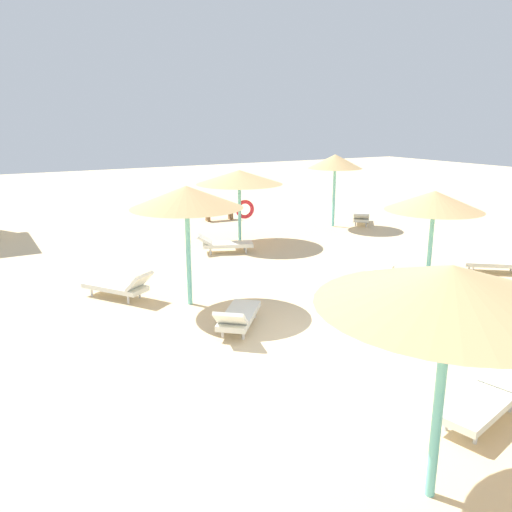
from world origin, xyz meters
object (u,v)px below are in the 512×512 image
object	(u,v)px
parasol_2	(451,287)
lounger_3	(361,217)
lounger_5	(485,399)
bench_0	(219,213)
parasol_4	(434,201)
lounger_4	(364,283)
lounger_7	(238,316)
lounger_0	(119,286)
parasol_3	(335,162)
parasol_1	(239,178)
lounger_6	(498,262)
parasol_0	(187,197)
lounger_1	(224,244)

from	to	relation	value
parasol_2	lounger_3	size ratio (longest dim) A/B	1.59
lounger_5	bench_0	distance (m)	16.70
parasol_4	bench_0	world-z (taller)	parasol_4
lounger_4	lounger_7	world-z (taller)	lounger_7
lounger_0	bench_0	distance (m)	10.61
parasol_3	lounger_5	distance (m)	14.74
parasol_4	lounger_0	world-z (taller)	parasol_4
parasol_1	lounger_6	xyz separation A→B (m)	(4.85, -7.22, -2.07)
parasol_0	bench_0	size ratio (longest dim) A/B	1.91
lounger_6	parasol_2	bearing A→B (deg)	-148.16
lounger_3	bench_0	xyz separation A→B (m)	(-4.92, 3.92, 0.04)
parasol_1	lounger_3	xyz separation A→B (m)	(6.15, 0.37, -2.08)
parasol_1	lounger_1	distance (m)	2.61
parasol_0	lounger_0	world-z (taller)	parasol_0
lounger_3	parasol_3	bearing A→B (deg)	167.32
lounger_3	bench_0	bearing A→B (deg)	141.47
lounger_4	lounger_7	size ratio (longest dim) A/B	1.08
parasol_0	bench_0	world-z (taller)	parasol_0
parasol_1	lounger_4	size ratio (longest dim) A/B	1.57
parasol_1	lounger_6	world-z (taller)	parasol_1
parasol_3	parasol_4	bearing A→B (deg)	-109.25
parasol_0	parasol_2	world-z (taller)	parasol_0
lounger_7	lounger_5	bearing A→B (deg)	-70.89
lounger_4	lounger_5	bearing A→B (deg)	-113.02
bench_0	lounger_7	bearing A→B (deg)	-113.95
bench_0	parasol_4	bearing A→B (deg)	-85.14
lounger_7	bench_0	bearing A→B (deg)	66.05
lounger_1	lounger_4	xyz separation A→B (m)	(1.24, -5.70, 0.00)
parasol_3	lounger_0	xyz separation A→B (m)	(-10.39, -4.55, -2.40)
lounger_5	lounger_0	bearing A→B (deg)	112.28
parasol_4	lounger_1	world-z (taller)	parasol_4
lounger_0	lounger_5	distance (m)	8.84
parasol_3	lounger_3	bearing A→B (deg)	-12.68
lounger_0	lounger_7	size ratio (longest dim) A/B	1.04
lounger_6	bench_0	world-z (taller)	lounger_6
parasol_2	lounger_6	size ratio (longest dim) A/B	1.59
parasol_4	lounger_6	size ratio (longest dim) A/B	1.39
lounger_1	lounger_6	xyz separation A→B (m)	(6.03, -6.17, 0.01)
parasol_4	lounger_0	distance (m)	8.55
lounger_3	lounger_7	size ratio (longest dim) A/B	1.01
parasol_0	parasol_1	xyz separation A→B (m)	(4.15, 5.18, -0.26)
lounger_7	bench_0	distance (m)	12.57
parasol_4	lounger_6	bearing A→B (deg)	-5.44
lounger_4	lounger_7	distance (m)	3.97
lounger_0	lounger_4	bearing A→B (deg)	-27.07
parasol_1	bench_0	bearing A→B (deg)	74.05
parasol_2	bench_0	bearing A→B (deg)	72.38
parasol_3	lounger_4	bearing A→B (deg)	-122.84
parasol_0	lounger_0	size ratio (longest dim) A/B	1.53
bench_0	parasol_1	bearing A→B (deg)	-105.95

